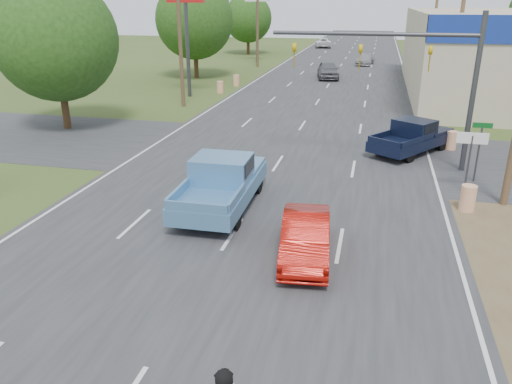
% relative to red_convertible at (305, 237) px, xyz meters
% --- Properties ---
extents(main_road, '(15.00, 180.00, 0.02)m').
position_rel_red_convertible_xyz_m(main_road, '(-2.61, 33.02, -0.66)').
color(main_road, '#2D2D30').
rests_on(main_road, ground).
extents(cross_road, '(120.00, 10.00, 0.02)m').
position_rel_red_convertible_xyz_m(cross_road, '(-2.61, 11.02, -0.66)').
color(cross_road, '#2D2D30').
rests_on(cross_road, ground).
extents(utility_pole_2, '(2.00, 0.28, 10.00)m').
position_rel_red_convertible_xyz_m(utility_pole_2, '(6.89, 24.02, 4.65)').
color(utility_pole_2, '#4C3823').
rests_on(utility_pole_2, ground).
extents(utility_pole_3, '(2.00, 0.28, 10.00)m').
position_rel_red_convertible_xyz_m(utility_pole_3, '(6.89, 42.02, 4.65)').
color(utility_pole_3, '#4C3823').
rests_on(utility_pole_3, ground).
extents(utility_pole_5, '(2.00, 0.28, 10.00)m').
position_rel_red_convertible_xyz_m(utility_pole_5, '(-12.11, 21.02, 4.65)').
color(utility_pole_5, '#4C3823').
rests_on(utility_pole_5, ground).
extents(utility_pole_6, '(2.00, 0.28, 10.00)m').
position_rel_red_convertible_xyz_m(utility_pole_6, '(-12.11, 45.02, 4.65)').
color(utility_pole_6, '#4C3823').
rests_on(utility_pole_6, ground).
extents(tree_0, '(7.14, 7.14, 8.84)m').
position_rel_red_convertible_xyz_m(tree_0, '(-16.61, 13.02, 4.59)').
color(tree_0, '#422D19').
rests_on(tree_0, ground).
extents(tree_1, '(7.56, 7.56, 9.36)m').
position_rel_red_convertible_xyz_m(tree_1, '(-16.11, 35.02, 4.90)').
color(tree_1, '#422D19').
rests_on(tree_1, ground).
extents(tree_2, '(6.72, 6.72, 8.32)m').
position_rel_red_convertible_xyz_m(tree_2, '(-16.81, 59.02, 4.28)').
color(tree_2, '#422D19').
rests_on(tree_2, ground).
extents(tree_4, '(9.24, 9.24, 11.44)m').
position_rel_red_convertible_xyz_m(tree_4, '(-57.61, 68.02, 6.15)').
color(tree_4, '#422D19').
rests_on(tree_4, ground).
extents(tree_6, '(8.82, 8.82, 10.92)m').
position_rel_red_convertible_xyz_m(tree_6, '(-32.61, 88.02, 5.84)').
color(tree_6, '#422D19').
rests_on(tree_6, ground).
extents(barrel_0, '(0.56, 0.56, 1.00)m').
position_rel_red_convertible_xyz_m(barrel_0, '(5.39, 5.02, -0.17)').
color(barrel_0, orange).
rests_on(barrel_0, ground).
extents(barrel_1, '(0.56, 0.56, 1.00)m').
position_rel_red_convertible_xyz_m(barrel_1, '(5.79, 13.52, -0.17)').
color(barrel_1, orange).
rests_on(barrel_1, ground).
extents(barrel_2, '(0.56, 0.56, 1.00)m').
position_rel_red_convertible_xyz_m(barrel_2, '(-11.11, 27.02, -0.17)').
color(barrel_2, orange).
rests_on(barrel_2, ground).
extents(barrel_3, '(0.56, 0.56, 1.00)m').
position_rel_red_convertible_xyz_m(barrel_3, '(-10.81, 31.02, -0.17)').
color(barrel_3, orange).
rests_on(barrel_3, ground).
extents(pole_sign_left_near, '(3.00, 0.35, 9.20)m').
position_rel_red_convertible_xyz_m(pole_sign_left_near, '(-13.11, 25.02, 6.50)').
color(pole_sign_left_near, '#3F3F44').
rests_on(pole_sign_left_near, ground).
extents(pole_sign_left_far, '(3.00, 0.35, 9.20)m').
position_rel_red_convertible_xyz_m(pole_sign_left_far, '(-13.11, 49.02, 6.50)').
color(pole_sign_left_far, '#3F3F44').
rests_on(pole_sign_left_far, ground).
extents(lane_sign, '(1.20, 0.08, 2.52)m').
position_rel_red_convertible_xyz_m(lane_sign, '(5.59, 7.02, 1.23)').
color(lane_sign, '#3F3F44').
rests_on(lane_sign, ground).
extents(street_name_sign, '(0.80, 0.08, 2.61)m').
position_rel_red_convertible_xyz_m(street_name_sign, '(6.19, 8.52, 0.94)').
color(street_name_sign, '#3F3F44').
rests_on(street_name_sign, ground).
extents(signal_mast, '(9.12, 0.40, 7.00)m').
position_rel_red_convertible_xyz_m(signal_mast, '(3.22, 10.02, 4.13)').
color(signal_mast, '#3F3F44').
rests_on(signal_mast, ground).
extents(red_convertible, '(1.86, 4.19, 1.34)m').
position_rel_red_convertible_xyz_m(red_convertible, '(0.00, 0.00, 0.00)').
color(red_convertible, '#9C0E07').
rests_on(red_convertible, ground).
extents(blue_pickup, '(2.39, 6.00, 1.98)m').
position_rel_red_convertible_xyz_m(blue_pickup, '(-3.65, 3.36, 0.33)').
color(blue_pickup, black).
rests_on(blue_pickup, ground).
extents(navy_pickup, '(4.55, 5.40, 1.72)m').
position_rel_red_convertible_xyz_m(navy_pickup, '(3.80, 12.55, 0.20)').
color(navy_pickup, black).
rests_on(navy_pickup, ground).
extents(distant_car_grey, '(2.78, 5.22, 1.69)m').
position_rel_red_convertible_xyz_m(distant_car_grey, '(-3.11, 37.59, 0.18)').
color(distant_car_grey, '#5B5C61').
rests_on(distant_car_grey, ground).
extents(distant_car_silver, '(2.39, 4.73, 1.32)m').
position_rel_red_convertible_xyz_m(distant_car_silver, '(0.13, 50.04, -0.01)').
color(distant_car_silver, '#A2A2A6').
rests_on(distant_car_silver, ground).
extents(distant_car_white, '(3.23, 5.68, 1.50)m').
position_rel_red_convertible_xyz_m(distant_car_white, '(-7.43, 72.53, 0.08)').
color(distant_car_white, silver).
rests_on(distant_car_white, ground).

